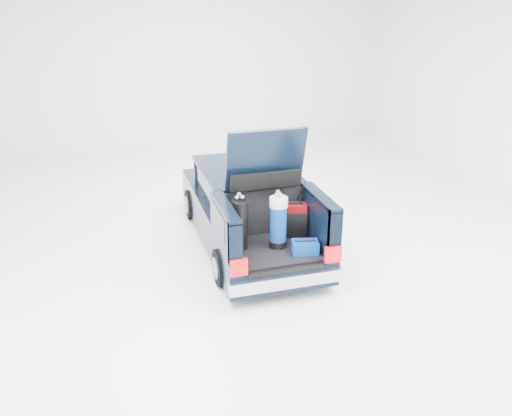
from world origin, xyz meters
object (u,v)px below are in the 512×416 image
object	(u,v)px
car	(247,208)
blue_duffel	(305,247)
blue_golf_bag	(278,222)
black_golf_bag	(240,224)
red_suitcase	(295,220)

from	to	relation	value
car	blue_duffel	world-z (taller)	car
car	blue_duffel	bearing A→B (deg)	-76.87
car	blue_golf_bag	size ratio (longest dim) A/B	4.85
car	black_golf_bag	distance (m)	1.56
blue_golf_bag	blue_duffel	world-z (taller)	blue_golf_bag
black_golf_bag	car	bearing A→B (deg)	75.77
red_suitcase	black_golf_bag	size ratio (longest dim) A/B	0.65
red_suitcase	blue_duffel	world-z (taller)	red_suitcase
car	black_golf_bag	size ratio (longest dim) A/B	4.98
car	red_suitcase	size ratio (longest dim) A/B	7.71
black_golf_bag	blue_golf_bag	world-z (taller)	blue_golf_bag
car	blue_golf_bag	distance (m)	1.58
black_golf_bag	blue_golf_bag	size ratio (longest dim) A/B	0.97
car	black_golf_bag	bearing A→B (deg)	-109.14
car	red_suitcase	distance (m)	1.35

